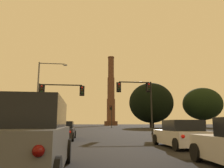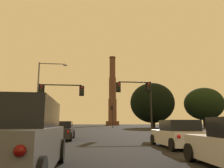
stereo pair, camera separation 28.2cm
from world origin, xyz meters
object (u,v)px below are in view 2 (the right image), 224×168
(street_lamp, at_px, (42,89))
(sedan_left_lane_front, at_px, (61,131))
(traffic_light_overhead_right, at_px, (140,94))
(smokestack, at_px, (112,98))
(traffic_light_far_right, at_px, (112,113))
(traffic_light_overhead_left, at_px, (54,96))
(suv_left_lane_third, at_px, (14,139))
(hatchback_right_lane_second, at_px, (177,135))

(street_lamp, bearing_deg, sedan_left_lane_front, -70.86)
(sedan_left_lane_front, distance_m, traffic_light_overhead_right, 12.16)
(smokestack, bearing_deg, traffic_light_far_right, -96.77)
(street_lamp, bearing_deg, traffic_light_overhead_right, -15.82)
(traffic_light_overhead_left, xyz_separation_m, street_lamp, (-2.05, 3.29, 1.27))
(traffic_light_overhead_right, relative_size, traffic_light_overhead_left, 1.08)
(sedan_left_lane_front, bearing_deg, smokestack, 81.15)
(suv_left_lane_third, bearing_deg, smokestack, 81.15)
(traffic_light_overhead_right, relative_size, smokestack, 0.15)
(suv_left_lane_third, relative_size, traffic_light_overhead_right, 0.78)
(traffic_light_overhead_left, distance_m, street_lamp, 4.08)
(smokestack, bearing_deg, traffic_light_overhead_right, -94.91)
(traffic_light_far_right, relative_size, smokestack, 0.15)
(traffic_light_far_right, bearing_deg, sedan_left_lane_front, -101.66)
(suv_left_lane_third, relative_size, traffic_light_far_right, 0.76)
(smokestack, bearing_deg, suv_left_lane_third, -97.78)
(traffic_light_overhead_left, relative_size, traffic_light_far_right, 0.90)
(traffic_light_overhead_left, bearing_deg, smokestack, 79.62)
(street_lamp, distance_m, smokestack, 105.17)
(smokestack, bearing_deg, sedan_left_lane_front, -98.76)
(suv_left_lane_third, distance_m, hatchback_right_lane_second, 8.77)
(traffic_light_overhead_left, bearing_deg, traffic_light_overhead_right, -1.09)
(traffic_light_overhead_right, xyz_separation_m, smokestack, (9.10, 105.87, 11.94))
(suv_left_lane_third, xyz_separation_m, hatchback_right_lane_second, (6.55, 5.82, -0.23))
(suv_left_lane_third, bearing_deg, traffic_light_far_right, 79.97)
(hatchback_right_lane_second, relative_size, traffic_light_overhead_left, 0.71)
(traffic_light_overhead_left, relative_size, street_lamp, 0.62)
(traffic_light_overhead_right, height_order, traffic_light_far_right, traffic_light_far_right)
(sedan_left_lane_front, xyz_separation_m, traffic_light_overhead_right, (8.41, 7.75, 4.15))
(sedan_left_lane_front, xyz_separation_m, street_lamp, (-3.90, 11.24, 5.09))
(hatchback_right_lane_second, bearing_deg, street_lamp, 122.46)
(suv_left_lane_third, bearing_deg, traffic_light_overhead_left, 94.86)
(suv_left_lane_third, distance_m, smokestack, 128.26)
(hatchback_right_lane_second, xyz_separation_m, smokestack, (10.68, 120.29, 16.10))
(traffic_light_far_right, distance_m, street_lamp, 37.10)
(hatchback_right_lane_second, height_order, traffic_light_overhead_left, traffic_light_overhead_left)
(traffic_light_overhead_right, distance_m, smokestack, 106.93)
(traffic_light_overhead_right, xyz_separation_m, traffic_light_overhead_left, (-10.26, 0.20, -0.33))
(sedan_left_lane_front, distance_m, traffic_light_overhead_left, 9.01)
(traffic_light_far_right, bearing_deg, hatchback_right_lane_second, -92.87)
(street_lamp, bearing_deg, suv_left_lane_third, -80.04)
(traffic_light_overhead_right, distance_m, traffic_light_far_right, 38.08)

